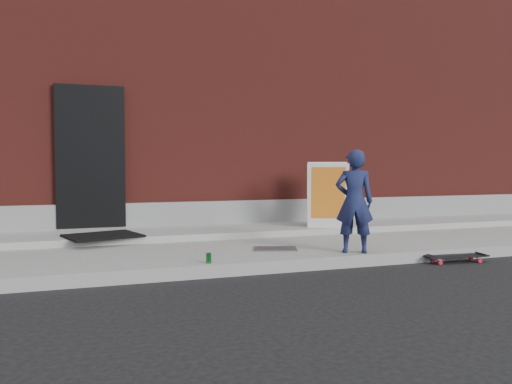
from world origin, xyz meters
name	(u,v)px	position (x,y,z in m)	size (l,w,h in m)	color
ground	(321,270)	(0.00, 0.00, 0.00)	(80.00, 80.00, 0.00)	black
sidewalk	(277,245)	(0.00, 1.50, 0.07)	(20.00, 3.00, 0.15)	gray
apron	(257,230)	(0.00, 2.40, 0.20)	(20.00, 1.20, 0.10)	gray
building	(198,116)	(0.00, 6.99, 2.50)	(20.00, 8.10, 5.00)	#5C1E19
child	(354,201)	(0.56, 0.20, 0.81)	(0.48, 0.31, 1.31)	#181E44
skateboard	(456,257)	(1.88, -0.12, 0.08)	(0.84, 0.30, 0.09)	red
pizza_sign	(327,195)	(1.07, 1.98, 0.79)	(0.89, 0.95, 1.07)	silver
soda_can	(209,258)	(-1.36, 0.12, 0.21)	(0.06, 0.06, 0.12)	#17752A
doormat	(103,236)	(-2.46, 2.00, 0.26)	(0.98, 0.79, 0.03)	black
utility_plate	(275,249)	(-0.30, 0.75, 0.16)	(0.56, 0.36, 0.02)	#56565B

